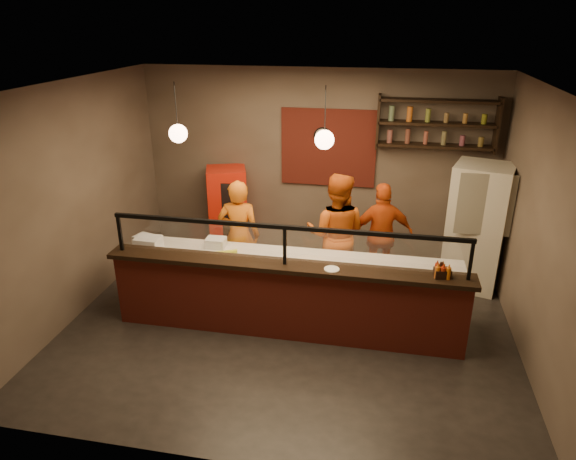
% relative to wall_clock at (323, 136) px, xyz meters
% --- Properties ---
extents(floor, '(6.00, 6.00, 0.00)m').
position_rel_wall_clock_xyz_m(floor, '(-0.10, -2.46, -2.10)').
color(floor, black).
rests_on(floor, ground).
extents(ceiling, '(6.00, 6.00, 0.00)m').
position_rel_wall_clock_xyz_m(ceiling, '(-0.10, -2.46, 1.10)').
color(ceiling, '#3A312D').
rests_on(ceiling, wall_back).
extents(wall_back, '(6.00, 0.00, 6.00)m').
position_rel_wall_clock_xyz_m(wall_back, '(-0.10, 0.04, -0.50)').
color(wall_back, '#6D5D50').
rests_on(wall_back, floor).
extents(wall_left, '(0.00, 5.00, 5.00)m').
position_rel_wall_clock_xyz_m(wall_left, '(-3.10, -2.46, -0.50)').
color(wall_left, '#6D5D50').
rests_on(wall_left, floor).
extents(wall_right, '(0.00, 5.00, 5.00)m').
position_rel_wall_clock_xyz_m(wall_right, '(2.90, -2.46, -0.50)').
color(wall_right, '#6D5D50').
rests_on(wall_right, floor).
extents(wall_front, '(6.00, 0.00, 6.00)m').
position_rel_wall_clock_xyz_m(wall_front, '(-0.10, -4.96, -0.50)').
color(wall_front, '#6D5D50').
rests_on(wall_front, floor).
extents(brick_patch, '(1.60, 0.04, 1.30)m').
position_rel_wall_clock_xyz_m(brick_patch, '(0.10, 0.01, -0.20)').
color(brick_patch, maroon).
rests_on(brick_patch, wall_back).
extents(service_counter, '(4.60, 0.25, 1.00)m').
position_rel_wall_clock_xyz_m(service_counter, '(-0.10, -2.76, -1.60)').
color(service_counter, maroon).
rests_on(service_counter, floor).
extents(counter_ledge, '(4.70, 0.37, 0.06)m').
position_rel_wall_clock_xyz_m(counter_ledge, '(-0.10, -2.76, -1.07)').
color(counter_ledge, black).
rests_on(counter_ledge, service_counter).
extents(worktop_cabinet, '(4.60, 0.75, 0.85)m').
position_rel_wall_clock_xyz_m(worktop_cabinet, '(-0.10, -2.26, -1.68)').
color(worktop_cabinet, gray).
rests_on(worktop_cabinet, floor).
extents(worktop, '(4.60, 0.75, 0.05)m').
position_rel_wall_clock_xyz_m(worktop, '(-0.10, -2.26, -1.23)').
color(worktop, white).
rests_on(worktop, worktop_cabinet).
extents(sneeze_guard, '(4.50, 0.05, 0.52)m').
position_rel_wall_clock_xyz_m(sneeze_guard, '(-0.10, -2.76, -0.73)').
color(sneeze_guard, white).
rests_on(sneeze_guard, counter_ledge).
extents(wall_shelving, '(1.84, 0.28, 0.85)m').
position_rel_wall_clock_xyz_m(wall_shelving, '(1.80, -0.14, 0.30)').
color(wall_shelving, black).
rests_on(wall_shelving, wall_back).
extents(wall_clock, '(0.30, 0.04, 0.30)m').
position_rel_wall_clock_xyz_m(wall_clock, '(0.00, 0.00, 0.00)').
color(wall_clock, black).
rests_on(wall_clock, wall_back).
extents(pendant_left, '(0.24, 0.24, 0.77)m').
position_rel_wall_clock_xyz_m(pendant_left, '(-1.60, -2.26, 0.45)').
color(pendant_left, black).
rests_on(pendant_left, ceiling).
extents(pendant_right, '(0.24, 0.24, 0.77)m').
position_rel_wall_clock_xyz_m(pendant_right, '(0.30, -2.26, 0.45)').
color(pendant_right, black).
rests_on(pendant_right, ceiling).
extents(cook_left, '(0.67, 0.48, 1.74)m').
position_rel_wall_clock_xyz_m(cook_left, '(-1.04, -1.58, -1.23)').
color(cook_left, orange).
rests_on(cook_left, floor).
extents(cook_mid, '(0.95, 0.76, 1.89)m').
position_rel_wall_clock_xyz_m(cook_mid, '(0.41, -1.42, -1.16)').
color(cook_mid, '#C45112').
rests_on(cook_mid, floor).
extents(cook_right, '(1.04, 0.62, 1.66)m').
position_rel_wall_clock_xyz_m(cook_right, '(1.09, -1.04, -1.27)').
color(cook_right, '#E65415').
rests_on(cook_right, floor).
extents(fridge, '(1.00, 0.96, 1.95)m').
position_rel_wall_clock_xyz_m(fridge, '(2.50, -0.80, -1.12)').
color(fridge, beige).
rests_on(fridge, floor).
extents(red_cooler, '(0.82, 0.78, 1.54)m').
position_rel_wall_clock_xyz_m(red_cooler, '(-1.62, -0.31, -1.33)').
color(red_cooler, red).
rests_on(red_cooler, floor).
extents(pizza_dough, '(0.58, 0.58, 0.01)m').
position_rel_wall_clock_xyz_m(pizza_dough, '(0.15, -2.37, -1.19)').
color(pizza_dough, silver).
rests_on(pizza_dough, worktop).
extents(prep_tub_a, '(0.34, 0.31, 0.14)m').
position_rel_wall_clock_xyz_m(prep_tub_a, '(-2.25, -2.23, -1.13)').
color(prep_tub_a, silver).
rests_on(prep_tub_a, worktop).
extents(prep_tub_b, '(0.28, 0.22, 0.14)m').
position_rel_wall_clock_xyz_m(prep_tub_b, '(-1.23, -2.10, -1.13)').
color(prep_tub_b, white).
rests_on(prep_tub_b, worktop).
extents(prep_tub_c, '(0.35, 0.28, 0.17)m').
position_rel_wall_clock_xyz_m(prep_tub_c, '(-2.16, -2.33, -1.11)').
color(prep_tub_c, white).
rests_on(prep_tub_c, worktop).
extents(rolling_pin, '(0.31, 0.19, 0.05)m').
position_rel_wall_clock_xyz_m(rolling_pin, '(-1.03, -2.30, -1.17)').
color(rolling_pin, yellow).
rests_on(rolling_pin, worktop).
extents(condiment_caddy, '(0.21, 0.18, 0.11)m').
position_rel_wall_clock_xyz_m(condiment_caddy, '(1.82, -2.75, -0.99)').
color(condiment_caddy, black).
rests_on(condiment_caddy, counter_ledge).
extents(pepper_mill, '(0.05, 0.05, 0.18)m').
position_rel_wall_clock_xyz_m(pepper_mill, '(1.80, -2.73, -0.95)').
color(pepper_mill, black).
rests_on(pepper_mill, counter_ledge).
extents(small_plate, '(0.24, 0.24, 0.01)m').
position_rel_wall_clock_xyz_m(small_plate, '(0.50, -2.81, -1.03)').
color(small_plate, white).
rests_on(small_plate, counter_ledge).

